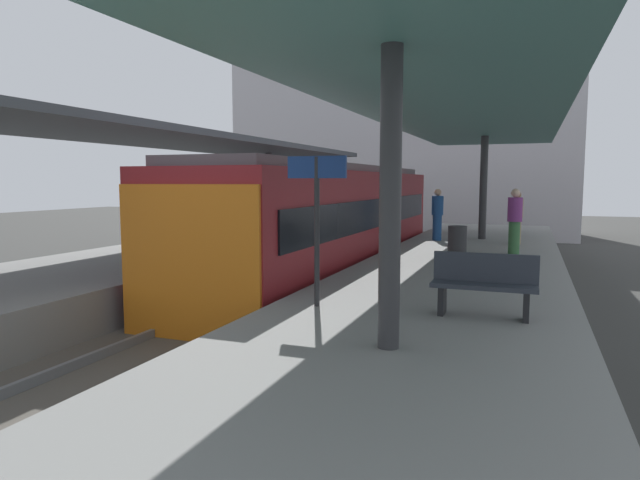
% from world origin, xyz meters
% --- Properties ---
extents(ground_plane, '(80.00, 80.00, 0.00)m').
position_xyz_m(ground_plane, '(0.00, 0.00, 0.00)').
color(ground_plane, '#383835').
extents(platform_left, '(4.40, 28.00, 1.00)m').
position_xyz_m(platform_left, '(-3.80, 0.00, 0.50)').
color(platform_left, gray).
rests_on(platform_left, ground_plane).
extents(platform_right, '(4.40, 28.00, 1.00)m').
position_xyz_m(platform_right, '(3.80, 0.00, 0.50)').
color(platform_right, gray).
rests_on(platform_right, ground_plane).
extents(track_ballast, '(3.20, 28.00, 0.20)m').
position_xyz_m(track_ballast, '(0.00, 0.00, 0.10)').
color(track_ballast, '#59544C').
rests_on(track_ballast, ground_plane).
extents(rail_near_side, '(0.08, 28.00, 0.14)m').
position_xyz_m(rail_near_side, '(-0.72, 0.00, 0.27)').
color(rail_near_side, slate).
rests_on(rail_near_side, track_ballast).
extents(rail_far_side, '(0.08, 28.00, 0.14)m').
position_xyz_m(rail_far_side, '(0.72, 0.00, 0.27)').
color(rail_far_side, slate).
rests_on(rail_far_side, track_ballast).
extents(commuter_train, '(2.78, 13.85, 3.10)m').
position_xyz_m(commuter_train, '(0.00, 3.75, 1.73)').
color(commuter_train, maroon).
rests_on(commuter_train, track_ballast).
extents(canopy_left, '(4.18, 21.00, 3.04)m').
position_xyz_m(canopy_left, '(-3.80, 1.40, 3.93)').
color(canopy_left, '#333335').
rests_on(canopy_left, platform_left).
extents(canopy_right, '(4.18, 21.00, 3.44)m').
position_xyz_m(canopy_right, '(3.80, 1.40, 4.32)').
color(canopy_right, '#333335').
rests_on(canopy_right, platform_right).
extents(platform_bench, '(1.40, 0.41, 0.86)m').
position_xyz_m(platform_bench, '(4.67, -3.02, 1.46)').
color(platform_bench, black).
rests_on(platform_bench, platform_right).
extents(platform_sign, '(0.90, 0.08, 2.21)m').
position_xyz_m(platform_sign, '(2.31, -3.24, 2.62)').
color(platform_sign, '#262628').
rests_on(platform_sign, platform_right).
extents(litter_bin, '(0.44, 0.44, 0.80)m').
position_xyz_m(litter_bin, '(3.64, 2.57, 1.40)').
color(litter_bin, '#2D2D30').
rests_on(litter_bin, platform_right).
extents(passenger_near_bench, '(0.36, 0.36, 1.62)m').
position_xyz_m(passenger_near_bench, '(2.51, 6.74, 1.84)').
color(passenger_near_bench, navy).
rests_on(passenger_near_bench, platform_right).
extents(passenger_mid_platform, '(0.36, 0.36, 1.57)m').
position_xyz_m(passenger_mid_platform, '(4.86, 6.50, 1.81)').
color(passenger_mid_platform, '#998460').
rests_on(passenger_mid_platform, platform_right).
extents(passenger_far_end, '(0.36, 0.36, 1.66)m').
position_xyz_m(passenger_far_end, '(4.87, 4.09, 1.86)').
color(passenger_far_end, '#386B3D').
rests_on(passenger_far_end, platform_right).
extents(station_building_backdrop, '(18.00, 6.00, 11.00)m').
position_xyz_m(station_building_backdrop, '(-1.55, 20.00, 5.50)').
color(station_building_backdrop, '#B7B2B7').
rests_on(station_building_backdrop, ground_plane).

